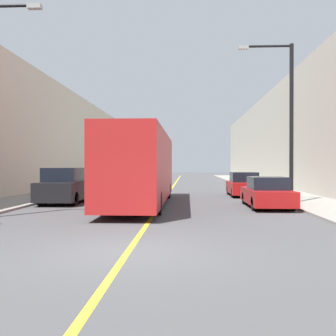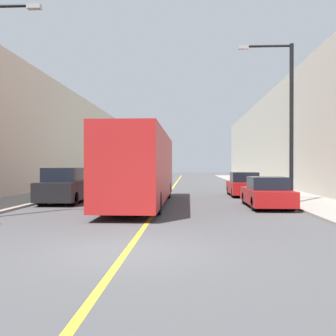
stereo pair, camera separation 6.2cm
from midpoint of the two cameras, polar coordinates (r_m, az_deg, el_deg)
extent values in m
plane|color=#474749|center=(9.23, -6.05, -12.05)|extent=(200.00, 200.00, 0.00)
cube|color=gray|center=(40.04, -10.52, -2.38)|extent=(3.23, 72.00, 0.10)
cube|color=gray|center=(39.48, 12.31, -2.42)|extent=(3.23, 72.00, 0.10)
cube|color=beige|center=(41.06, -15.45, 3.88)|extent=(4.00, 72.00, 8.98)
cube|color=#B7B2A3|center=(40.28, 17.41, 4.22)|extent=(4.00, 72.00, 9.37)
cube|color=gold|center=(38.98, 0.82, -2.52)|extent=(0.16, 72.00, 0.01)
cube|color=#AD1E1E|center=(19.69, -3.86, 0.23)|extent=(2.46, 12.78, 3.29)
cube|color=black|center=(13.40, -7.05, 2.60)|extent=(2.09, 0.04, 1.48)
cylinder|color=black|center=(16.00, -8.96, -5.02)|extent=(0.54, 0.96, 0.96)
cylinder|color=black|center=(15.72, -2.07, -5.11)|extent=(0.54, 0.96, 0.96)
cylinder|color=black|center=(23.79, -5.04, -3.24)|extent=(0.54, 0.96, 0.96)
cylinder|color=black|center=(23.60, -0.41, -3.27)|extent=(0.54, 0.96, 0.96)
cube|color=black|center=(21.52, -14.56, -3.11)|extent=(1.93, 4.87, 0.94)
cube|color=black|center=(21.25, -14.76, -0.93)|extent=(1.70, 2.68, 0.71)
cube|color=black|center=(19.23, -16.71, -3.04)|extent=(1.64, 0.04, 0.42)
cylinder|color=black|center=(20.36, -17.87, -4.26)|extent=(0.43, 0.68, 0.68)
cylinder|color=black|center=(19.88, -13.79, -4.37)|extent=(0.43, 0.68, 0.68)
cylinder|color=black|center=(23.21, -15.22, -3.69)|extent=(0.43, 0.68, 0.68)
cylinder|color=black|center=(22.78, -11.60, -3.76)|extent=(0.43, 0.68, 0.68)
cube|color=maroon|center=(19.17, 14.01, -3.98)|extent=(1.84, 4.66, 0.68)
cube|color=black|center=(18.91, 14.15, -2.12)|extent=(1.62, 2.10, 0.58)
cube|color=black|center=(16.92, 15.52, -4.16)|extent=(1.57, 0.04, 0.31)
cylinder|color=black|center=(17.65, 12.62, -5.07)|extent=(0.41, 0.62, 0.62)
cylinder|color=black|center=(17.94, 17.17, -4.99)|extent=(0.41, 0.62, 0.62)
cylinder|color=black|center=(20.49, 11.25, -4.31)|extent=(0.41, 0.62, 0.62)
cylinder|color=black|center=(20.75, 15.19, -4.25)|extent=(0.41, 0.62, 0.62)
cube|color=maroon|center=(25.85, 10.81, -2.79)|extent=(1.84, 4.24, 0.74)
cube|color=black|center=(25.61, 10.88, -1.29)|extent=(1.62, 1.91, 0.63)
cube|color=black|center=(23.78, 11.50, -2.76)|extent=(1.56, 0.04, 0.33)
cylinder|color=black|center=(24.47, 9.57, -3.54)|extent=(0.40, 0.62, 0.62)
cylinder|color=black|center=(24.68, 12.88, -3.51)|extent=(0.40, 0.62, 0.62)
cylinder|color=black|center=(27.08, 8.92, -3.16)|extent=(0.40, 0.62, 0.62)
cylinder|color=black|center=(27.27, 11.92, -3.14)|extent=(0.40, 0.62, 0.62)
cylinder|color=black|center=(16.55, -23.03, 20.83)|extent=(2.39, 0.12, 0.12)
cube|color=#999993|center=(16.08, -18.91, 21.27)|extent=(0.50, 0.24, 0.16)
cylinder|color=black|center=(20.68, 17.40, 6.18)|extent=(0.20, 0.20, 7.96)
cylinder|color=black|center=(21.17, 14.15, 16.76)|extent=(2.39, 0.12, 0.12)
cube|color=#999993|center=(20.96, 10.80, 16.79)|extent=(0.50, 0.24, 0.16)
camera|label=1|loc=(0.03, -90.08, 0.00)|focal=42.00mm
camera|label=2|loc=(0.03, 89.92, 0.00)|focal=42.00mm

